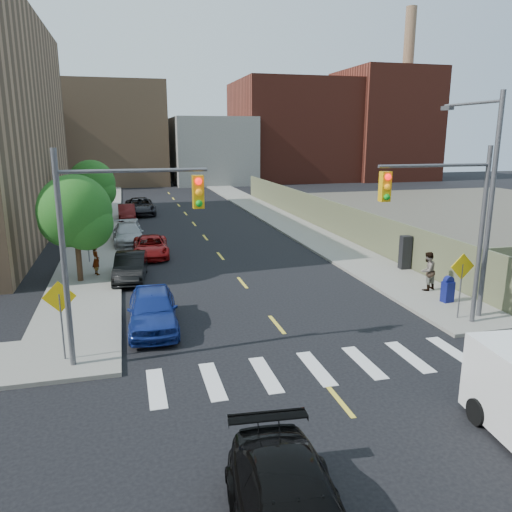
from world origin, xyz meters
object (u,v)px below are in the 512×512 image
parked_car_silver (128,234)px  parked_car_maroon (127,212)px  pedestrian_east (427,271)px  parked_car_red (151,247)px  parked_car_white (130,228)px  parked_car_blue (153,309)px  pedestrian_west (96,260)px  parked_car_black (131,267)px  parked_car_grey (140,206)px  payphone (405,252)px  mailbox (448,289)px

parked_car_silver → parked_car_maroon: 10.80m
pedestrian_east → parked_car_red: bearing=-64.9°
parked_car_white → parked_car_blue: bearing=-86.4°
parked_car_white → pedestrian_west: 11.32m
parked_car_black → parked_car_maroon: 19.74m
parked_car_white → parked_car_maroon: parked_car_maroon is taller
parked_car_grey → pedestrian_east: 30.99m
parked_car_grey → parked_car_black: bearing=-95.7°
parked_car_silver → parked_car_maroon: bearing=87.6°
parked_car_blue → pedestrian_east: size_ratio=2.49×
parked_car_maroon → parked_car_white: bearing=-89.7°
parked_car_red → payphone: 15.17m
parked_car_silver → parked_car_maroon: size_ratio=1.21×
parked_car_red → parked_car_silver: 4.16m
parked_car_white → parked_car_maroon: (-0.19, 7.63, 0.07)m
parked_car_white → parked_car_black: bearing=-88.8°
pedestrian_west → pedestrian_east: pedestrian_east is taller
pedestrian_west → parked_car_grey: bearing=-30.7°
parked_car_red → pedestrian_east: pedestrian_east is taller
parked_car_black → mailbox: 15.53m
parked_car_blue → parked_car_red: parked_car_blue is taller
parked_car_silver → pedestrian_east: size_ratio=2.69×
mailbox → pedestrian_east: (0.11, 1.79, 0.36)m
parked_car_red → payphone: payphone is taller
mailbox → payphone: bearing=69.3°
parked_car_black → mailbox: size_ratio=3.63×
parked_car_blue → mailbox: 12.81m
mailbox → parked_car_maroon: bearing=107.6°
parked_car_blue → parked_car_grey: 29.71m
parked_car_black → parked_car_white: size_ratio=1.20×
mailbox → pedestrian_west: size_ratio=0.75×
mailbox → pedestrian_east: 1.82m
parked_car_maroon → parked_car_red: bearing=-86.1°
parked_car_blue → parked_car_red: 12.15m
pedestrian_east → parked_car_silver: bearing=-70.9°
parked_car_grey → payphone: (13.40, -24.66, 0.29)m
parked_car_blue → pedestrian_east: (12.91, 1.28, 0.29)m
parked_car_black → parked_car_silver: size_ratio=0.86×
pedestrian_east → parked_car_blue: bearing=-17.9°
parked_car_silver → pedestrian_east: 20.13m
parked_car_white → parked_car_maroon: size_ratio=0.87×
parked_car_grey → parked_car_red: bearing=-92.4°
parked_car_silver → payphone: bearing=-39.3°
mailbox → parked_car_grey: bearing=103.4°
pedestrian_east → parked_car_white: bearing=-76.7°
parked_car_black → parked_car_maroon: parked_car_black is taller
parked_car_white → payphone: payphone is taller
parked_car_blue → parked_car_grey: (0.58, 29.71, -0.01)m
parked_car_blue → parked_car_white: size_ratio=1.29×
parked_car_silver → pedestrian_west: 8.17m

